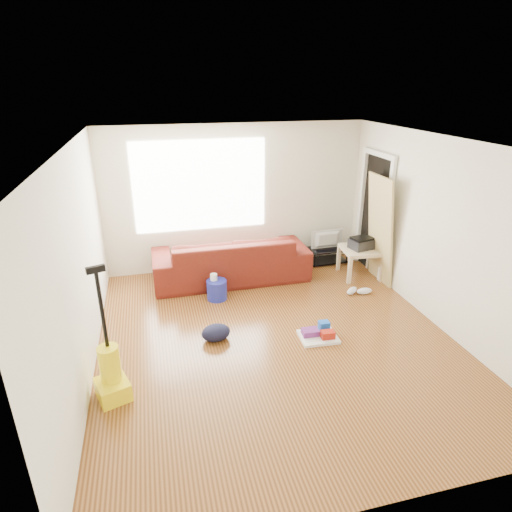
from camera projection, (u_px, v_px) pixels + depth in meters
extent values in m
cube|color=#562F13|center=(276.00, 338.00, 5.61)|extent=(4.50, 5.00, 0.01)
cube|color=beige|center=(280.00, 143.00, 4.66)|extent=(4.50, 5.00, 0.01)
cube|color=white|center=(236.00, 198.00, 7.38)|extent=(4.50, 0.01, 2.50)
cube|color=white|center=(384.00, 381.00, 2.90)|extent=(4.50, 0.01, 2.50)
cube|color=white|center=(79.00, 268.00, 4.63)|extent=(0.01, 5.00, 2.50)
cube|color=white|center=(441.00, 235.00, 5.64)|extent=(0.01, 5.00, 2.50)
cube|color=white|center=(200.00, 186.00, 7.13)|extent=(2.20, 0.01, 1.50)
cube|color=white|center=(387.00, 224.00, 6.85)|extent=(0.06, 0.08, 2.00)
cube|color=white|center=(361.00, 209.00, 7.66)|extent=(0.06, 0.08, 2.00)
cube|color=white|center=(380.00, 154.00, 6.86)|extent=(0.06, 0.98, 0.08)
cube|color=black|center=(375.00, 216.00, 7.26)|extent=(0.01, 0.86, 1.98)
imported|color=#53130D|center=(231.00, 278.00, 7.31)|extent=(2.57, 1.00, 0.75)
cube|color=black|center=(327.00, 260.00, 7.96)|extent=(0.71, 0.42, 0.02)
cube|color=black|center=(327.00, 249.00, 7.88)|extent=(0.71, 0.42, 0.02)
cylinder|color=black|center=(315.00, 260.00, 7.69)|extent=(0.02, 0.02, 0.26)
cylinder|color=black|center=(307.00, 254.00, 7.99)|extent=(0.02, 0.02, 0.26)
cylinder|color=black|center=(347.00, 257.00, 7.86)|extent=(0.02, 0.02, 0.26)
cylinder|color=black|center=(339.00, 250.00, 8.16)|extent=(0.02, 0.02, 0.26)
imported|color=black|center=(328.00, 240.00, 7.81)|extent=(0.59, 0.08, 0.34)
cube|color=tan|center=(361.00, 250.00, 7.23)|extent=(0.68, 0.68, 0.06)
cube|color=tan|center=(350.00, 271.00, 7.03)|extent=(0.06, 0.06, 0.45)
cube|color=tan|center=(339.00, 258.00, 7.55)|extent=(0.06, 0.06, 0.45)
cube|color=tan|center=(382.00, 269.00, 7.11)|extent=(0.06, 0.06, 0.45)
cube|color=tan|center=(369.00, 256.00, 7.62)|extent=(0.06, 0.06, 0.45)
cube|color=black|center=(362.00, 244.00, 7.19)|extent=(0.43, 0.36, 0.16)
cube|color=black|center=(362.00, 238.00, 7.15)|extent=(0.39, 0.32, 0.04)
cylinder|color=#1D259B|center=(217.00, 299.00, 6.63)|extent=(0.38, 0.38, 0.31)
cylinder|color=white|center=(214.00, 286.00, 6.57)|extent=(0.11, 0.11, 0.10)
cube|color=white|center=(318.00, 337.00, 5.61)|extent=(0.50, 0.41, 0.04)
cube|color=#A01E10|center=(328.00, 335.00, 5.53)|extent=(0.18, 0.12, 0.10)
cube|color=#662573|center=(310.00, 332.00, 5.61)|extent=(0.22, 0.17, 0.08)
cube|color=blue|center=(324.00, 326.00, 5.69)|extent=(0.14, 0.12, 0.14)
ellipsoid|color=black|center=(216.00, 339.00, 5.59)|extent=(0.42, 0.36, 0.21)
ellipsoid|color=silver|center=(352.00, 291.00, 6.76)|extent=(0.27, 0.23, 0.10)
ellipsoid|color=silver|center=(364.00, 291.00, 6.75)|extent=(0.25, 0.11, 0.10)
cube|color=yellow|center=(113.00, 389.00, 4.54)|extent=(0.41, 0.44, 0.20)
cylinder|color=yellow|center=(110.00, 363.00, 4.47)|extent=(0.22, 0.22, 0.39)
cylinder|color=black|center=(102.00, 310.00, 4.27)|extent=(0.04, 0.04, 0.84)
cube|color=black|center=(95.00, 269.00, 4.10)|extent=(0.18, 0.10, 0.07)
cube|color=tan|center=(374.00, 280.00, 7.25)|extent=(0.22, 0.71, 1.78)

